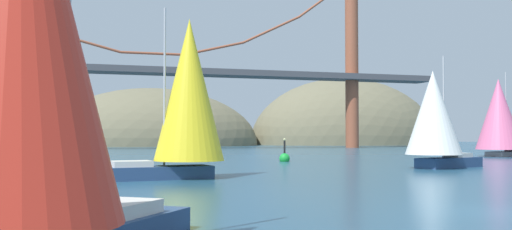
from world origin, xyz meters
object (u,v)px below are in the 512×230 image
Objects in this scene: sailboat_white_mainsail at (435,117)px; channel_buoy at (285,158)px; sailboat_yellow_sail at (186,96)px; sailboat_pink_spinnaker at (499,116)px; sailboat_scarlet_sail at (22,27)px.

sailboat_white_mainsail is 17.48m from channel_buoy.
sailboat_yellow_sail is at bearing -167.94° from sailboat_white_mainsail.
sailboat_pink_spinnaker is at bearing 40.74° from sailboat_white_mainsail.
sailboat_yellow_sail reaches higher than sailboat_scarlet_sail.
sailboat_pink_spinnaker is 1.07× the size of sailboat_scarlet_sail.
sailboat_scarlet_sail is at bearing -108.27° from sailboat_yellow_sail.
sailboat_white_mainsail reaches higher than channel_buoy.
sailboat_yellow_sail is at bearing 71.73° from sailboat_scarlet_sail.
sailboat_pink_spinnaker reaches higher than channel_buoy.
sailboat_white_mainsail is 3.55× the size of channel_buoy.
sailboat_scarlet_sail is at bearing -136.00° from sailboat_white_mainsail.
sailboat_pink_spinnaker reaches higher than sailboat_white_mainsail.
sailboat_yellow_sail reaches higher than sailboat_white_mainsail.
sailboat_white_mainsail is at bearing -64.01° from channel_buoy.
channel_buoy is (13.98, 19.90, -4.86)m from sailboat_yellow_sail.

